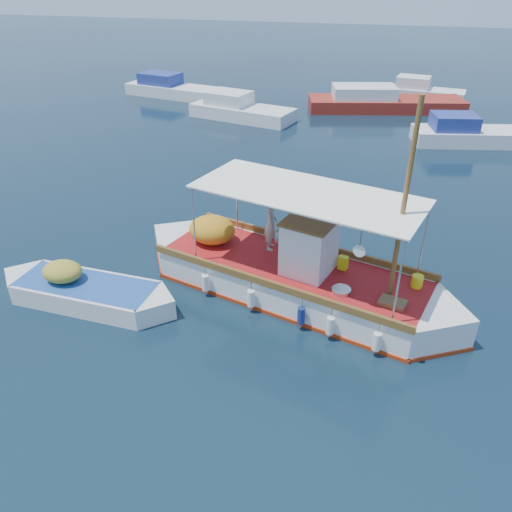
# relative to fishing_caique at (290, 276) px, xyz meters

# --- Properties ---
(ground) EXTENTS (160.00, 160.00, 0.00)m
(ground) POSITION_rel_fishing_caique_xyz_m (-0.22, -0.73, -0.56)
(ground) COLOR black
(ground) RESTS_ON ground
(fishing_caique) EXTENTS (10.17, 4.75, 6.42)m
(fishing_caique) POSITION_rel_fishing_caique_xyz_m (0.00, 0.00, 0.00)
(fishing_caique) COLOR white
(fishing_caique) RESTS_ON ground
(dinghy) EXTENTS (5.72, 1.76, 1.40)m
(dinghy) POSITION_rel_fishing_caique_xyz_m (-5.67, -2.08, -0.27)
(dinghy) COLOR white
(dinghy) RESTS_ON ground
(bg_boat_nw) EXTENTS (7.05, 3.91, 1.80)m
(bg_boat_nw) POSITION_rel_fishing_caique_xyz_m (-7.20, 18.50, -0.07)
(bg_boat_nw) COLOR silver
(bg_boat_nw) RESTS_ON ground
(bg_boat_n) EXTENTS (10.69, 5.20, 1.80)m
(bg_boat_n) POSITION_rel_fishing_caique_xyz_m (1.45, 23.04, -0.07)
(bg_boat_n) COLOR maroon
(bg_boat_n) RESTS_ON ground
(bg_boat_ne) EXTENTS (6.16, 3.38, 1.80)m
(bg_boat_ne) POSITION_rel_fishing_caique_xyz_m (6.30, 16.78, -0.07)
(bg_boat_ne) COLOR silver
(bg_boat_ne) RESTS_ON ground
(bg_boat_far_w) EXTENTS (7.56, 3.73, 1.80)m
(bg_boat_far_w) POSITION_rel_fishing_caique_xyz_m (-14.06, 23.17, -0.07)
(bg_boat_far_w) COLOR silver
(bg_boat_far_w) RESTS_ON ground
(bg_boat_far_n) EXTENTS (5.90, 2.84, 1.80)m
(bg_boat_far_n) POSITION_rel_fishing_caique_xyz_m (4.12, 26.87, -0.07)
(bg_boat_far_n) COLOR silver
(bg_boat_far_n) RESTS_ON ground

